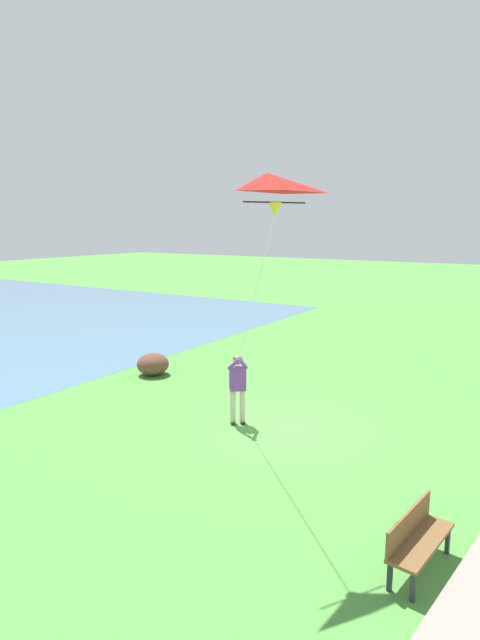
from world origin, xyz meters
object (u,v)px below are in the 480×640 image
Objects in this scene: flying_kite at (268,199)px; lakeside_shrub at (153,364)px; person_kite_flyer at (238,383)px; park_bench_near_walkway at (417,536)px.

flying_kite is 10.34m from lakeside_shrub.
person_kite_flyer is 5.93m from flying_kite.
park_bench_near_walkway is 11.32m from lakeside_shrub.
lakeside_shrub is at bearing -29.51° from park_bench_near_walkway.
person_kite_flyer is 5.21m from lakeside_shrub.
flying_kite reaches higher than park_bench_near_walkway.
lakeside_shrub is (4.68, -2.18, -0.69)m from person_kite_flyer.
person_kite_flyer is 6.21m from park_bench_near_walkway.
person_kite_flyer is at bearing -33.31° from park_bench_near_walkway.
flying_kite is at bearing -3.35° from park_bench_near_walkway.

